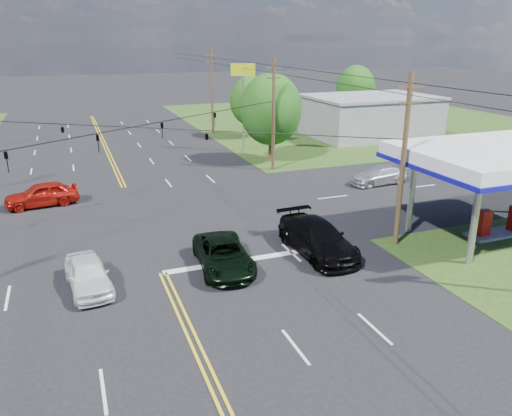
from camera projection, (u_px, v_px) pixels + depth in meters
name	position (u px, v px, depth m)	size (l,w,h in m)	color
ground	(139.00, 221.00, 31.81)	(280.00, 280.00, 0.00)	black
grass_ne	(352.00, 119.00, 71.88)	(46.00, 48.00, 0.03)	#204315
stop_bar	(257.00, 258.00, 26.42)	(10.00, 0.50, 0.02)	silver
retail_ne	(370.00, 117.00, 58.88)	(14.00, 10.00, 4.40)	slate
gas_canopy	(510.00, 157.00, 28.00)	(12.20, 8.20, 5.35)	white
pole_se	(403.00, 159.00, 26.63)	(1.60, 0.28, 9.50)	#3F281A
pole_ne	(273.00, 114.00, 42.55)	(1.60, 0.28, 9.50)	#3F281A
pole_right_far	(212.00, 90.00, 59.28)	(1.60, 0.28, 10.00)	#3F281A
span_wire_signals	(132.00, 127.00, 29.87)	(26.00, 18.00, 1.13)	black
power_lines	(133.00, 86.00, 27.26)	(26.04, 100.00, 0.64)	black
tree_right_a	(271.00, 109.00, 45.56)	(5.70, 5.70, 8.18)	#3F281A
tree_right_b	(251.00, 101.00, 57.22)	(4.94, 4.94, 7.09)	#3F281A
tree_far_r	(355.00, 88.00, 68.31)	(5.32, 5.32, 7.63)	#3F281A
pickup_dkgreen	(223.00, 255.00, 25.06)	(2.47, 5.35, 1.49)	black
suv_black	(317.00, 238.00, 26.80)	(2.48, 6.09, 1.77)	black
pickup_white	(88.00, 274.00, 22.97)	(1.76, 4.37, 1.49)	silver
sedan_red	(42.00, 194.00, 34.47)	(1.95, 4.84, 1.65)	#9F130B
sedan_far	(379.00, 175.00, 39.68)	(1.95, 4.79, 1.39)	silver
polesign_ne	(243.00, 82.00, 49.28)	(2.28, 1.23, 8.72)	#A5A5AA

